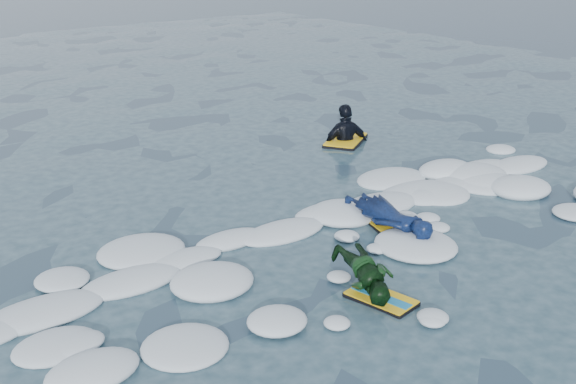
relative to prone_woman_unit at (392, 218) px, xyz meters
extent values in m
plane|color=#192B3C|center=(-1.84, -0.76, -0.19)|extent=(120.00, 120.00, 0.00)
cube|color=black|center=(0.00, -0.22, -0.15)|extent=(0.76, 1.06, 0.05)
cube|color=yellow|center=(0.00, -0.22, -0.12)|extent=(0.74, 1.03, 0.02)
imported|color=navy|center=(0.00, 0.03, 0.02)|extent=(0.64, 1.46, 0.34)
cube|color=black|center=(-1.34, -1.20, -0.16)|extent=(0.52, 0.77, 0.04)
cube|color=yellow|center=(-1.34, -1.20, -0.14)|extent=(0.50, 0.75, 0.01)
cube|color=#1980C1|center=(-1.34, -1.20, -0.13)|extent=(0.26, 0.68, 0.00)
imported|color=#103B12|center=(-1.34, -1.00, 0.03)|extent=(0.91, 1.17, 0.40)
cube|color=black|center=(2.12, 3.29, -0.15)|extent=(1.17, 1.03, 0.05)
cube|color=yellow|center=(2.12, 3.29, -0.12)|extent=(1.14, 1.00, 0.02)
imported|color=black|center=(2.12, 3.29, -0.27)|extent=(0.97, 0.60, 1.54)
camera|label=1|loc=(-5.96, -5.80, 3.38)|focal=45.00mm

